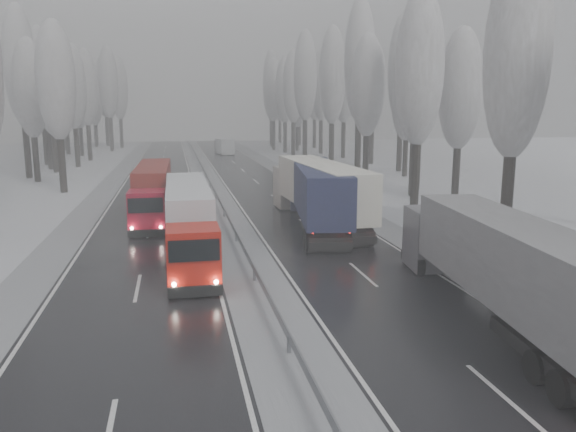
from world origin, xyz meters
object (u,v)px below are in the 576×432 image
object	(u,v)px
truck_grey_tarp	(497,260)
truck_cream_box	(317,188)
truck_red_red	(153,187)
truck_blue_box	(316,191)
box_truck_distant	(224,146)
truck_red_white	(189,215)

from	to	relation	value
truck_grey_tarp	truck_cream_box	xyz separation A→B (m)	(-2.15, 18.59, 0.19)
truck_grey_tarp	truck_red_red	bearing A→B (deg)	125.16
truck_cream_box	truck_grey_tarp	bearing A→B (deg)	-85.92
truck_grey_tarp	truck_blue_box	world-z (taller)	truck_blue_box
truck_grey_tarp	truck_blue_box	size ratio (longest dim) A/B	0.93
box_truck_distant	truck_red_red	world-z (taller)	truck_red_red
truck_blue_box	box_truck_distant	distance (m)	63.84
box_truck_distant	truck_grey_tarp	bearing A→B (deg)	-93.41
truck_blue_box	truck_red_red	xyz separation A→B (m)	(-10.79, 6.52, -0.34)
truck_blue_box	truck_cream_box	xyz separation A→B (m)	(0.33, 0.93, 0.03)
truck_red_white	truck_blue_box	bearing A→B (deg)	31.79
truck_grey_tarp	truck_red_red	distance (m)	27.59
truck_cream_box	truck_red_red	bearing A→B (deg)	150.79
truck_grey_tarp	truck_red_red	xyz separation A→B (m)	(-13.27, 24.19, -0.18)
truck_blue_box	truck_cream_box	size ratio (longest dim) A/B	0.99
truck_grey_tarp	truck_red_white	xyz separation A→B (m)	(-10.98, 12.37, -0.17)
truck_grey_tarp	truck_cream_box	size ratio (longest dim) A/B	0.93
truck_grey_tarp	box_truck_distant	bearing A→B (deg)	98.49
truck_cream_box	truck_red_red	xyz separation A→B (m)	(-11.13, 5.60, -0.37)
box_truck_distant	truck_red_white	world-z (taller)	truck_red_white
truck_blue_box	truck_red_red	distance (m)	12.62
truck_grey_tarp	truck_red_white	bearing A→B (deg)	137.98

